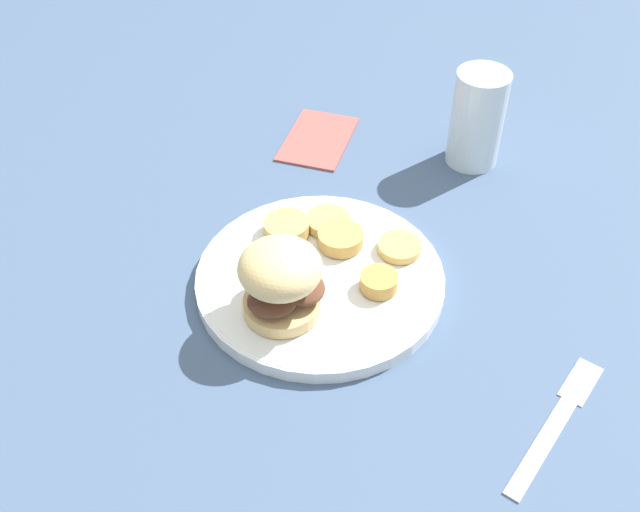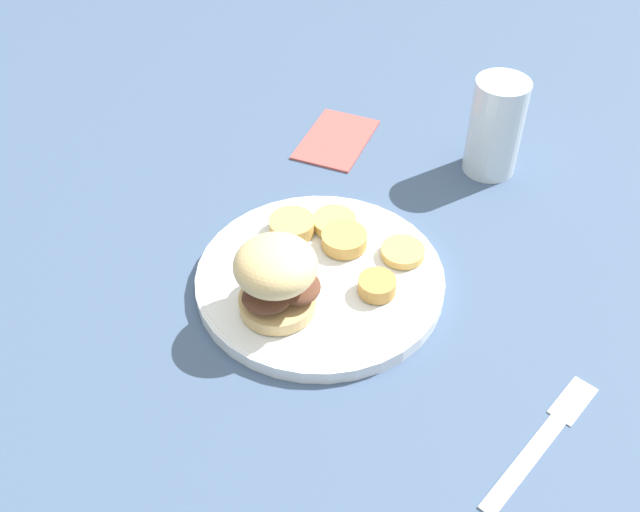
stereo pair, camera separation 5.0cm
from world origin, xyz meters
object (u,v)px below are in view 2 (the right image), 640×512
(drinking_glass, at_px, (496,127))
(fork, at_px, (542,440))
(dinner_plate, at_px, (320,278))
(sandwich, at_px, (277,277))

(drinking_glass, bearing_deg, fork, 128.87)
(dinner_plate, height_order, sandwich, sandwich)
(drinking_glass, bearing_deg, sandwich, 86.14)
(fork, bearing_deg, dinner_plate, -3.30)
(sandwich, distance_m, fork, 0.28)
(fork, bearing_deg, drinking_glass, -51.13)
(sandwich, relative_size, drinking_glass, 0.81)
(fork, height_order, drinking_glass, drinking_glass)
(dinner_plate, relative_size, drinking_glass, 2.12)
(sandwich, bearing_deg, fork, -170.31)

